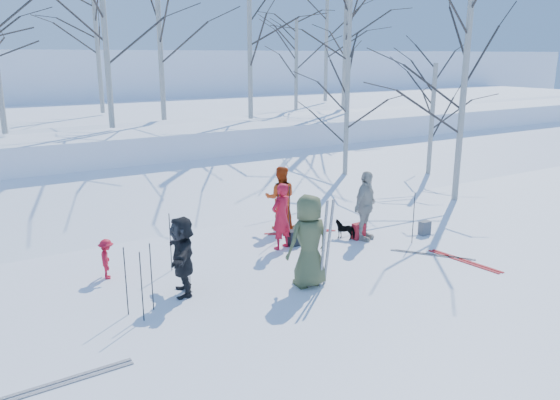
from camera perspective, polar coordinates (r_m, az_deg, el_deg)
ground at (r=12.51m, az=3.64°, el=-7.28°), size 120.00×120.00×0.00m
snow_ramp at (r=18.33m, az=-9.06°, el=0.29°), size 70.00×9.49×4.12m
snow_plateau at (r=27.52m, az=-17.30°, el=6.48°), size 70.00×18.00×2.20m
far_hill at (r=47.98m, az=-23.94°, el=10.42°), size 90.00×30.00×6.00m
skier_olive_center at (r=11.35m, az=3.03°, el=-4.30°), size 0.98×0.64×1.98m
skier_red_north at (r=13.55m, az=0.12°, el=-1.71°), size 0.70×0.56×1.68m
skier_redor_behind at (r=15.10m, az=0.05°, el=0.22°), size 1.09×1.02×1.78m
skier_red_seated at (r=12.46m, az=-17.64°, el=-5.89°), size 0.47×0.64×0.89m
skier_cream_east at (r=14.36m, az=8.90°, el=-0.61°), size 1.17×0.86×1.84m
skier_grey_west at (r=11.17m, az=-10.16°, el=-5.74°), size 0.97×1.60×1.64m
dog at (r=14.57m, az=6.85°, el=-3.06°), size 0.57×0.63×0.49m
upright_ski_left at (r=11.28m, az=4.59°, el=-4.65°), size 0.12×0.17×1.90m
upright_ski_right at (r=11.41m, az=5.12°, el=-4.42°), size 0.12×0.23×1.89m
ski_pair_a at (r=13.85m, az=15.62°, el=-5.53°), size 2.03×2.09×0.02m
ski_pair_b at (r=13.67m, az=18.71°, el=-6.05°), size 0.63×1.94×0.02m
ski_pair_c at (r=12.09m, az=-9.68°, el=-8.23°), size 1.52×2.04×0.02m
ski_pair_d at (r=9.15m, az=-21.08°, el=-17.14°), size 0.34×1.91×0.02m
ski_pair_e at (r=15.01m, az=2.13°, el=-3.37°), size 1.45×2.03×0.02m
ski_pair_f at (r=14.43m, az=3.44°, el=-4.15°), size 2.03×2.09×0.02m
ski_pole_a at (r=14.74m, az=1.01°, el=-1.03°), size 0.02×0.02×1.34m
ski_pole_b at (r=10.27m, az=-14.25°, el=-8.79°), size 0.02×0.02×1.34m
ski_pole_c at (r=10.65m, az=-13.27°, el=-7.84°), size 0.02×0.02×1.34m
ski_pole_d at (r=14.39m, az=13.77°, el=-1.86°), size 0.02×0.02×1.34m
ski_pole_e at (r=14.19m, az=-0.18°, el=-1.66°), size 0.02×0.02×1.34m
ski_pole_f at (r=12.46m, az=-11.38°, el=-4.36°), size 0.02×0.02×1.34m
ski_pole_g at (r=10.57m, az=-15.81°, el=-8.19°), size 0.02×0.02×1.34m
backpack_red at (r=14.58m, az=8.22°, el=-3.25°), size 0.32×0.22×0.42m
backpack_grey at (r=15.28m, az=14.87°, el=-2.84°), size 0.30×0.20×0.38m
backpack_dark at (r=13.95m, az=1.49°, el=-3.99°), size 0.34×0.24×0.40m
birch_plateau_a at (r=22.45m, az=-12.46°, el=16.18°), size 5.00×5.00×6.29m
birch_plateau_b at (r=31.31m, az=4.88°, el=16.39°), size 5.29×5.29×6.70m
birch_plateau_d at (r=20.44m, az=-17.80°, el=15.95°), size 4.98×4.98×6.26m
birch_plateau_g at (r=25.99m, az=-18.51°, el=14.63°), size 4.41×4.41×5.44m
birch_plateau_h at (r=25.70m, az=7.26°, el=16.41°), size 5.14×5.14×6.48m
birch_plateau_i at (r=26.86m, az=6.87°, el=16.84°), size 5.45×5.45×6.93m
birch_plateau_j at (r=22.48m, az=-3.18°, el=15.82°), size 4.63×4.63×5.76m
birch_plateau_k at (r=25.88m, az=1.71°, el=13.92°), size 3.50×3.50×4.14m
birch_edge_b at (r=18.78m, az=18.53°, el=9.50°), size 5.07×5.07×6.38m
birch_edge_c at (r=21.51m, az=15.56°, el=7.70°), size 3.70×3.70×4.44m
birch_edge_e at (r=19.71m, az=6.95°, el=7.82°), size 3.85×3.85×4.64m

